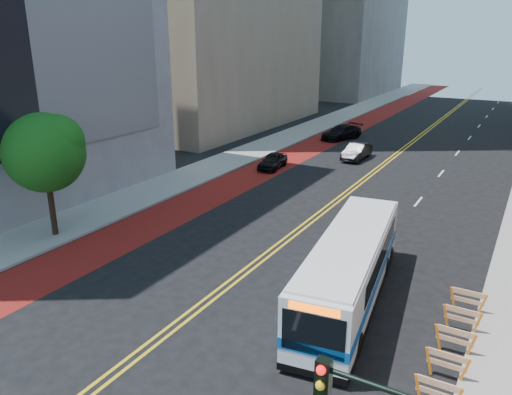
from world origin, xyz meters
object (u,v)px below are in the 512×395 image
Objects in this scene: car_b at (357,151)px; car_c at (341,132)px; transit_bus at (350,268)px; street_tree at (45,150)px; car_a at (273,161)px.

car_b is 8.64m from car_c.
car_c is (-12.01, 31.32, -0.83)m from transit_bus.
car_c is at bearing 103.37° from transit_bus.
transit_bus is at bearing -49.44° from car_c.
street_tree is at bearing -78.06° from car_c.
car_a is 0.75× the size of car_c.
car_a is at bearing 79.01° from street_tree.
street_tree is 33.19m from car_c.
transit_bus reaches higher than car_b.
transit_bus is 2.94× the size of car_a.
car_c is at bearing 81.32° from car_a.
car_b is at bearing 100.47° from transit_bus.
street_tree is 26.87m from car_b.
car_a is (3.62, 18.65, -4.27)m from street_tree.
transit_bus is 21.55m from car_a.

